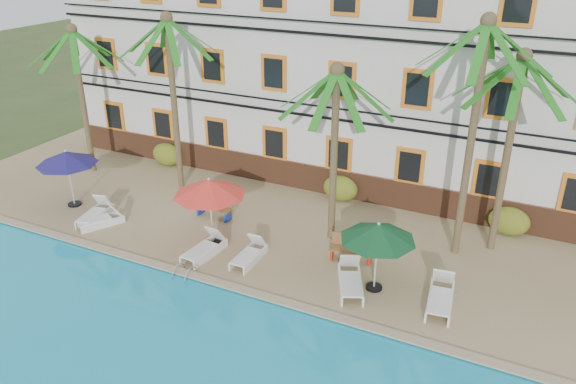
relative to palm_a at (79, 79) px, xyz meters
The scene contains 24 objects.
ground 11.89m from the palm_a, 24.46° to the right, with size 100.00×100.00×0.00m, color #384C23.
pool_deck 10.95m from the palm_a, ahead, with size 30.00×12.00×0.25m, color tan.
pool_coping 12.15m from the palm_a, 28.60° to the right, with size 30.00×0.35×0.06m, color tan.
hotel_building 11.38m from the palm_a, 28.69° to the left, with size 25.40×6.44×10.22m.
palm_a is the anchor object (origin of this frame).
palm_b 4.86m from the palm_a, ahead, with size 4.03×4.03×7.50m.
palm_c 12.60m from the palm_a, ahead, with size 4.03×4.03×6.50m.
palm_d 16.94m from the palm_a, ahead, with size 4.03×4.03×8.20m.
palm_e 18.04m from the palm_a, ahead, with size 4.03×4.03×7.11m.
shrub_left 5.17m from the palm_a, 36.68° to the left, with size 1.50×0.90×1.10m, color #235B1A.
shrub_mid 12.51m from the palm_a, 10.01° to the left, with size 1.50×0.90×1.10m, color #235B1A.
shrub_right 18.94m from the palm_a, ahead, with size 1.50×0.90×1.10m, color #235B1A.
umbrella_blue 4.39m from the palm_a, 58.30° to the right, with size 2.45×2.45×2.45m.
umbrella_red 9.70m from the palm_a, 20.62° to the right, with size 2.61×2.61×2.61m.
umbrella_green 15.61m from the palm_a, 13.08° to the right, with size 2.38×2.38×2.38m.
lounger_a 6.67m from the palm_a, 45.58° to the right, with size 1.01×1.93×0.87m.
lounger_b 7.15m from the palm_a, 43.59° to the right, with size 1.36×1.79×0.81m.
lounger_c 10.76m from the palm_a, 24.55° to the right, with size 0.84×1.92×0.88m.
lounger_d 12.01m from the palm_a, 19.51° to the right, with size 0.63×1.73×0.82m.
lounger_e 15.37m from the palm_a, 14.79° to the right, with size 1.45×2.10×0.94m.
lounger_f 17.91m from the palm_a, 11.36° to the right, with size 0.96×2.09×0.95m.
bench_left 8.86m from the palm_a, 10.96° to the right, with size 1.52×0.53×0.93m.
bench_right 14.47m from the palm_a, ahead, with size 1.57×0.78×0.93m.
pool_ladder 11.57m from the palm_a, 31.11° to the right, with size 0.54×0.74×0.74m.
Camera 1 is at (9.10, -13.56, 10.64)m, focal length 35.00 mm.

